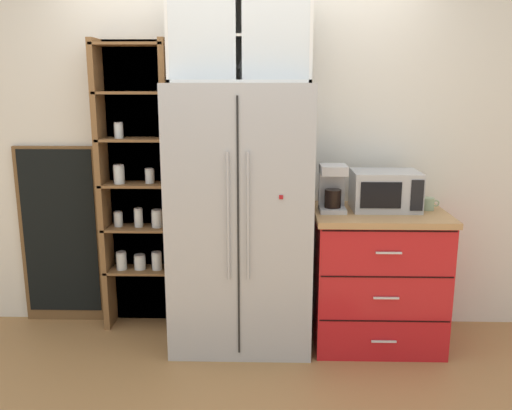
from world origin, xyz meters
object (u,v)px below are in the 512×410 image
refrigerator (241,218)px  bottle_amber (382,195)px  microwave (385,190)px  coffee_maker (332,188)px  mug_charcoal (381,204)px  chalkboard_menu (61,235)px  mug_sage (428,204)px

refrigerator → bottle_amber: 0.94m
microwave → coffee_maker: 0.36m
coffee_maker → bottle_amber: bearing=-7.1°
microwave → mug_charcoal: size_ratio=3.57×
refrigerator → bottle_amber: (0.92, -0.02, 0.16)m
mug_charcoal → bottle_amber: size_ratio=0.47×
mug_charcoal → chalkboard_menu: (-2.27, 0.30, -0.31)m
microwave → mug_charcoal: (-0.04, -0.06, -0.08)m
bottle_amber → microwave: bearing=65.5°
microwave → mug_sage: (0.29, -0.00, -0.09)m
refrigerator → coffee_maker: bearing=1.9°
microwave → bottle_amber: same height
refrigerator → microwave: size_ratio=4.00×
bottle_amber → mug_charcoal: bearing=85.1°
bottle_amber → mug_sage: bearing=13.8°
microwave → coffee_maker: bearing=-173.3°
mug_sage → mug_charcoal: 0.33m
mug_sage → chalkboard_menu: (-2.60, 0.24, -0.30)m
refrigerator → chalkboard_menu: (-1.35, 0.30, -0.21)m
coffee_maker → chalkboard_menu: bearing=171.8°
coffee_maker → mug_sage: (0.64, 0.04, -0.12)m
coffee_maker → microwave: bearing=6.7°
mug_sage → mug_charcoal: mug_charcoal is taller
coffee_maker → bottle_amber: (0.32, -0.04, -0.04)m
coffee_maker → mug_sage: bearing=3.6°
coffee_maker → mug_charcoal: (0.32, -0.02, -0.11)m
mug_sage → chalkboard_menu: 2.63m
coffee_maker → chalkboard_menu: (-1.95, 0.28, -0.42)m
refrigerator → chalkboard_menu: refrigerator is taller
refrigerator → bottle_amber: size_ratio=6.78×
microwave → mug_sage: 0.30m
mug_sage → bottle_amber: size_ratio=0.48×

